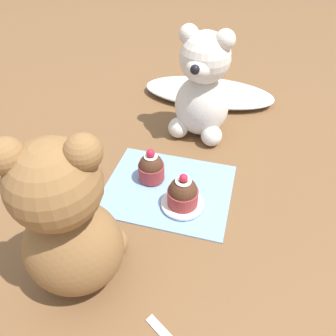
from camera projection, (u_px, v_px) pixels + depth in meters
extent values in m
plane|color=brown|center=(168.00, 189.00, 0.64)|extent=(4.00, 4.00, 0.00)
cube|color=#7A9ED1|center=(168.00, 188.00, 0.64)|extent=(0.24, 0.20, 0.01)
ellipsoid|color=white|center=(208.00, 92.00, 0.90)|extent=(0.36, 0.16, 0.04)
ellipsoid|color=silver|center=(201.00, 106.00, 0.75)|extent=(0.14, 0.13, 0.14)
sphere|color=silver|center=(205.00, 58.00, 0.67)|extent=(0.11, 0.11, 0.11)
ellipsoid|color=silver|center=(198.00, 69.00, 0.65)|extent=(0.06, 0.05, 0.04)
sphere|color=black|center=(195.00, 70.00, 0.63)|extent=(0.02, 0.02, 0.02)
sphere|color=silver|center=(189.00, 34.00, 0.65)|extent=(0.04, 0.04, 0.04)
sphere|color=silver|center=(225.00, 40.00, 0.63)|extent=(0.04, 0.04, 0.04)
sphere|color=silver|center=(178.00, 128.00, 0.76)|extent=(0.05, 0.05, 0.05)
sphere|color=silver|center=(211.00, 136.00, 0.74)|extent=(0.05, 0.05, 0.05)
ellipsoid|color=olive|center=(75.00, 248.00, 0.45)|extent=(0.17, 0.16, 0.15)
sphere|color=olive|center=(55.00, 184.00, 0.37)|extent=(0.11, 0.11, 0.11)
ellipsoid|color=olive|center=(62.00, 164.00, 0.41)|extent=(0.07, 0.06, 0.04)
sphere|color=black|center=(63.00, 150.00, 0.42)|extent=(0.02, 0.02, 0.02)
sphere|color=olive|center=(83.00, 152.00, 0.34)|extent=(0.04, 0.04, 0.04)
sphere|color=olive|center=(7.00, 156.00, 0.34)|extent=(0.04, 0.04, 0.04)
sphere|color=olive|center=(112.00, 242.00, 0.52)|extent=(0.05, 0.05, 0.05)
sphere|color=olive|center=(56.00, 246.00, 0.51)|extent=(0.05, 0.05, 0.05)
cylinder|color=#993333|center=(151.00, 171.00, 0.65)|extent=(0.05, 0.05, 0.03)
sphere|color=#472819|center=(151.00, 165.00, 0.64)|extent=(0.05, 0.05, 0.05)
cylinder|color=white|center=(151.00, 156.00, 0.62)|extent=(0.03, 0.03, 0.00)
sphere|color=red|center=(151.00, 153.00, 0.62)|extent=(0.02, 0.02, 0.02)
cylinder|color=white|center=(182.00, 203.00, 0.60)|extent=(0.08, 0.08, 0.01)
cylinder|color=#993333|center=(183.00, 197.00, 0.59)|extent=(0.06, 0.06, 0.03)
sphere|color=#472819|center=(183.00, 191.00, 0.58)|extent=(0.05, 0.05, 0.05)
cylinder|color=white|center=(183.00, 181.00, 0.57)|extent=(0.03, 0.03, 0.00)
sphere|color=red|center=(183.00, 178.00, 0.56)|extent=(0.02, 0.02, 0.02)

